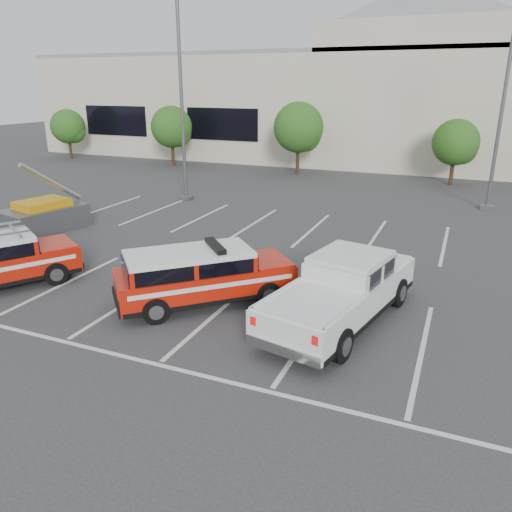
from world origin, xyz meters
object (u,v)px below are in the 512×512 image
(light_pole_mid, at_px, (503,101))
(fire_chief_suv, at_px, (202,280))
(tree_far_left, at_px, (69,128))
(white_pickup, at_px, (342,296))
(tree_mid_right, at_px, (457,144))
(convention_building, at_px, (400,100))
(tree_left, at_px, (173,128))
(light_pole_left, at_px, (182,100))
(tree_mid_left, at_px, (300,129))
(utility_rig, at_px, (41,217))

(light_pole_mid, height_order, fire_chief_suv, light_pole_mid)
(tree_far_left, bearing_deg, white_pickup, -36.89)
(tree_far_left, height_order, tree_mid_right, same)
(convention_building, height_order, tree_left, convention_building)
(tree_far_left, relative_size, light_pole_left, 0.39)
(tree_mid_left, bearing_deg, convention_building, 62.60)
(tree_far_left, distance_m, tree_left, 10.00)
(light_pole_mid, bearing_deg, tree_mid_left, 153.08)
(convention_building, bearing_deg, tree_mid_right, -63.43)
(tree_far_left, height_order, tree_left, tree_left)
(tree_far_left, relative_size, white_pickup, 0.67)
(tree_mid_right, distance_m, utility_rig, 23.69)
(convention_building, xyz_separation_m, tree_mid_left, (-5.09, -9.82, -1.68))
(convention_building, bearing_deg, fire_chief_suv, -91.59)
(convention_building, height_order, fire_chief_suv, convention_building)
(light_pole_mid, xyz_separation_m, white_pickup, (-3.77, -15.08, -4.49))
(convention_building, distance_m, fire_chief_suv, 31.62)
(fire_chief_suv, bearing_deg, tree_mid_left, 147.44)
(convention_building, xyz_separation_m, utility_rig, (-10.86, -27.40, -4.13))
(tree_far_left, relative_size, utility_rig, 1.09)
(white_pickup, bearing_deg, tree_left, 142.77)
(light_pole_left, bearing_deg, tree_left, 124.52)
(light_pole_left, height_order, fire_chief_suv, light_pole_left)
(tree_mid_left, relative_size, fire_chief_suv, 1.00)
(tree_far_left, distance_m, tree_mid_left, 20.01)
(tree_far_left, xyz_separation_m, tree_left, (10.00, 0.00, 0.27))
(white_pickup, bearing_deg, tree_far_left, 155.22)
(convention_building, height_order, light_pole_left, convention_building)
(convention_building, bearing_deg, tree_mid_left, -117.40)
(tree_far_left, distance_m, light_pole_mid, 32.59)
(fire_chief_suv, relative_size, utility_rig, 1.32)
(light_pole_mid, distance_m, fire_chief_suv, 17.86)
(fire_chief_suv, xyz_separation_m, white_pickup, (3.92, 0.41, -0.02))
(convention_building, height_order, tree_mid_right, convention_building)
(white_pickup, relative_size, utility_rig, 1.63)
(tree_mid_left, distance_m, fire_chief_suv, 22.07)
(tree_left, bearing_deg, light_pole_mid, -15.43)
(tree_mid_right, bearing_deg, light_pole_left, -142.50)
(tree_left, bearing_deg, tree_mid_left, 0.00)
(light_pole_left, xyz_separation_m, light_pole_mid, (15.00, 4.00, 0.00))
(tree_mid_right, bearing_deg, tree_mid_left, 180.00)
(tree_mid_right, distance_m, white_pickup, 21.28)
(tree_far_left, bearing_deg, fire_chief_suv, -41.64)
(fire_chief_suv, bearing_deg, tree_left, 169.79)
(tree_left, xyz_separation_m, light_pole_mid, (21.91, -6.05, 2.41))
(tree_left, bearing_deg, light_pole_left, -55.48)
(light_pole_mid, relative_size, white_pickup, 1.71)
(tree_mid_right, distance_m, light_pole_mid, 6.88)
(tree_left, xyz_separation_m, utility_rig, (4.23, -17.58, -2.18))
(white_pickup, distance_m, utility_rig, 14.35)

